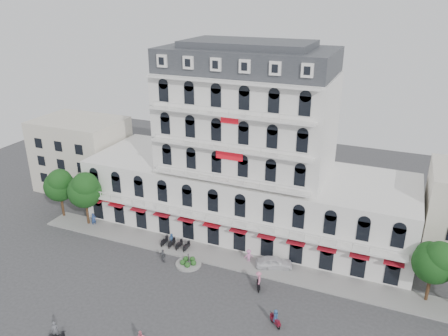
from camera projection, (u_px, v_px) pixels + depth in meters
ground at (188, 300)px, 47.74m from camera, size 120.00×120.00×0.00m
sidewalk at (220, 257)px, 55.41m from camera, size 53.00×4.00×0.16m
main_building at (246, 161)px, 59.38m from camera, size 45.00×15.00×25.80m
flank_building_west at (82, 154)px, 73.31m from camera, size 14.00×10.00×12.00m
traffic_island at (188, 263)px, 53.85m from camera, size 3.20×3.20×1.60m
parked_scooter_row at (176, 248)px, 57.54m from camera, size 4.40×1.80×1.10m
tree_west_outer at (59, 184)px, 63.54m from camera, size 4.50×4.48×7.76m
tree_west_inner at (84, 189)px, 61.20m from camera, size 4.76×4.76×8.25m
tree_east_inner at (435, 260)px, 45.71m from camera, size 4.40×4.37×7.57m
parked_car at (274, 262)px, 53.10m from camera, size 4.78×3.24×1.51m
rider_west at (56, 333)px, 41.73m from camera, size 1.42×1.19×2.34m
rider_east at (275, 318)px, 43.81m from camera, size 1.38×1.23×1.94m
rider_center at (259, 280)px, 49.08m from camera, size 1.07×1.63×2.33m
pedestrian_left at (172, 239)px, 58.19m from camera, size 0.85×0.69×1.51m
pedestrian_mid at (163, 256)px, 54.17m from camera, size 1.12×0.66×1.79m
pedestrian_right at (249, 256)px, 54.24m from camera, size 1.28×1.16×1.73m
pedestrian_far at (94, 219)px, 62.65m from camera, size 0.73×0.84×1.94m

